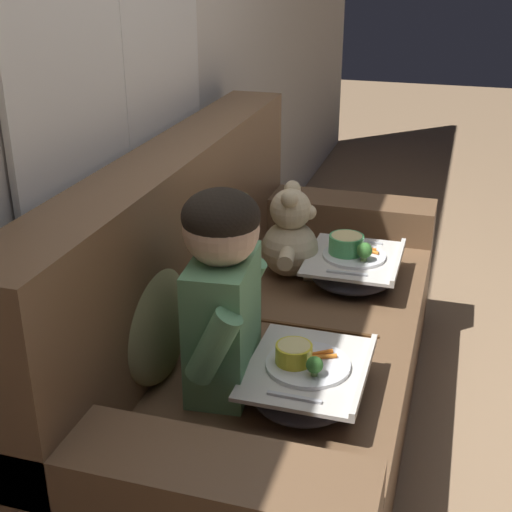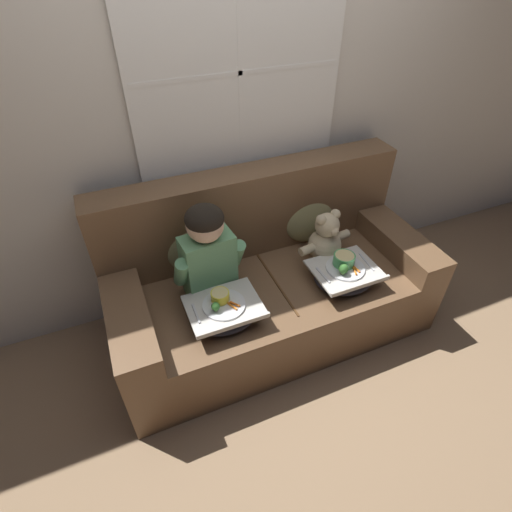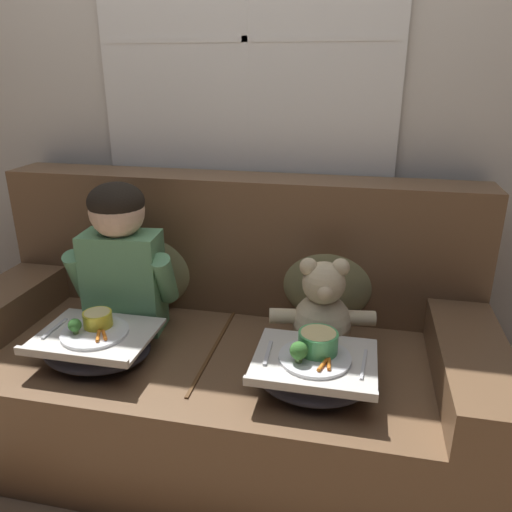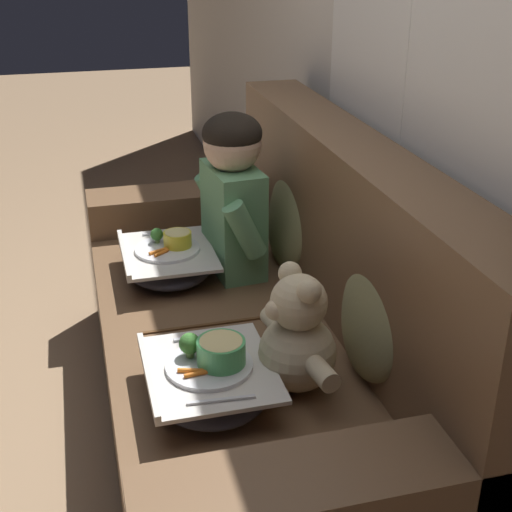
% 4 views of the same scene
% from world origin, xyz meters
% --- Properties ---
extents(ground_plane, '(14.00, 14.00, 0.00)m').
position_xyz_m(ground_plane, '(0.00, 0.00, 0.00)').
color(ground_plane, '#8E7051').
extents(wall_back_with_window, '(8.00, 0.08, 2.60)m').
position_xyz_m(wall_back_with_window, '(0.00, 0.53, 1.31)').
color(wall_back_with_window, beige).
rests_on(wall_back_with_window, ground_plane).
extents(couch, '(1.98, 0.92, 1.00)m').
position_xyz_m(couch, '(0.00, 0.08, 0.35)').
color(couch, brown).
rests_on(couch, ground_plane).
extents(throw_pillow_behind_child, '(0.42, 0.20, 0.44)m').
position_xyz_m(throw_pillow_behind_child, '(-0.38, 0.27, 0.64)').
color(throw_pillow_behind_child, '#898456').
rests_on(throw_pillow_behind_child, couch).
extents(throw_pillow_behind_teddy, '(0.38, 0.18, 0.40)m').
position_xyz_m(throw_pillow_behind_teddy, '(0.38, 0.27, 0.64)').
color(throw_pillow_behind_teddy, '#898456').
rests_on(throw_pillow_behind_teddy, couch).
extents(child_figure, '(0.43, 0.22, 0.59)m').
position_xyz_m(child_figure, '(-0.38, 0.04, 0.76)').
color(child_figure, '#66A370').
rests_on(child_figure, couch).
extents(teddy_bear, '(0.39, 0.27, 0.36)m').
position_xyz_m(teddy_bear, '(0.39, 0.04, 0.59)').
color(teddy_bear, beige).
rests_on(teddy_bear, couch).
extents(lap_tray_child, '(0.40, 0.33, 0.17)m').
position_xyz_m(lap_tray_child, '(-0.39, -0.20, 0.50)').
color(lap_tray_child, '#2D2D38').
rests_on(lap_tray_child, child_figure).
extents(lap_tray_teddy, '(0.39, 0.34, 0.18)m').
position_xyz_m(lap_tray_teddy, '(0.38, -0.20, 0.50)').
color(lap_tray_teddy, '#2D2D38').
rests_on(lap_tray_teddy, teddy_bear).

